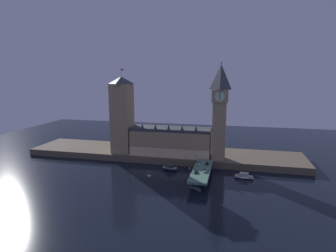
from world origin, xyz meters
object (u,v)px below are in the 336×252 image
object	(u,v)px
clock_tower	(220,109)
car_northbound_lead	(200,163)
victoria_tower	(122,115)
boat_downstream	(244,176)
pedestrian_far_rail	(197,161)
car_northbound_trail	(196,172)
car_southbound_lead	(205,171)
pedestrian_near_rail	(192,172)
street_lamp_far	(196,156)
street_lamp_near	(190,171)
boat_upstream	(170,168)
car_southbound_trail	(207,163)

from	to	relation	value
clock_tower	car_northbound_lead	xyz separation A→B (m)	(-11.35, -20.21, -35.19)
victoria_tower	car_northbound_lead	size ratio (longest dim) A/B	14.88
boat_downstream	clock_tower	bearing A→B (deg)	127.59
victoria_tower	pedestrian_far_rail	bearing A→B (deg)	-17.27
car_northbound_trail	car_southbound_lead	world-z (taller)	car_southbound_lead
car_northbound_lead	boat_downstream	xyz separation A→B (m)	(29.29, -3.09, -5.79)
car_northbound_lead	car_northbound_trail	distance (m)	17.82
clock_tower	pedestrian_near_rail	world-z (taller)	clock_tower
car_northbound_lead	street_lamp_far	xyz separation A→B (m)	(-2.91, 3.72, 3.93)
pedestrian_near_rail	street_lamp_near	size ratio (longest dim) A/B	0.31
victoria_tower	car_northbound_lead	distance (m)	74.35
victoria_tower	car_northbound_trail	bearing A→B (deg)	-32.19
car_southbound_lead	pedestrian_near_rail	xyz separation A→B (m)	(-7.52, -4.40, 0.23)
clock_tower	victoria_tower	xyz separation A→B (m)	(-76.24, 2.82, -7.17)
clock_tower	car_northbound_trail	world-z (taller)	clock_tower
car_southbound_lead	car_northbound_trail	bearing A→B (deg)	-148.72
pedestrian_near_rail	boat_upstream	world-z (taller)	pedestrian_near_rail
victoria_tower	car_southbound_trail	distance (m)	78.57
street_lamp_near	car_southbound_trail	bearing A→B (deg)	73.23
pedestrian_far_rail	car_northbound_lead	bearing A→B (deg)	-55.43
car_northbound_trail	car_southbound_trail	world-z (taller)	car_southbound_trail
car_northbound_lead	boat_downstream	size ratio (longest dim) A/B	0.35
street_lamp_near	street_lamp_far	distance (m)	29.45
clock_tower	street_lamp_far	bearing A→B (deg)	-130.84
pedestrian_near_rail	boat_downstream	world-z (taller)	pedestrian_near_rail
pedestrian_far_rail	street_lamp_far	world-z (taller)	street_lamp_far
boat_upstream	boat_downstream	size ratio (longest dim) A/B	0.95
car_southbound_trail	pedestrian_near_rail	bearing A→B (deg)	-110.86
car_northbound_trail	boat_downstream	bearing A→B (deg)	26.69
car_northbound_lead	victoria_tower	bearing A→B (deg)	160.46
street_lamp_near	boat_upstream	xyz separation A→B (m)	(-18.27, 26.90, -8.62)
car_northbound_trail	pedestrian_far_rail	world-z (taller)	pedestrian_far_rail
clock_tower	boat_downstream	world-z (taller)	clock_tower
car_northbound_lead	street_lamp_near	xyz separation A→B (m)	(-2.91, -25.72, 3.04)
street_lamp_far	boat_upstream	bearing A→B (deg)	-172.08
street_lamp_far	pedestrian_near_rail	bearing A→B (deg)	-89.00
victoria_tower	car_northbound_lead	world-z (taller)	victoria_tower
victoria_tower	car_southbound_trail	size ratio (longest dim) A/B	15.50
boat_downstream	street_lamp_near	bearing A→B (deg)	-144.90
clock_tower	car_northbound_lead	distance (m)	42.14
car_southbound_lead	boat_downstream	world-z (taller)	car_southbound_lead
car_southbound_lead	boat_downstream	bearing A→B (deg)	25.69
victoria_tower	street_lamp_far	size ratio (longest dim) A/B	9.03
boat_upstream	victoria_tower	bearing A→B (deg)	153.44
car_northbound_lead	car_northbound_trail	world-z (taller)	car_northbound_lead
victoria_tower	boat_downstream	size ratio (longest dim) A/B	5.14
car_northbound_trail	street_lamp_near	world-z (taller)	street_lamp_near
car_southbound_trail	street_lamp_far	world-z (taller)	street_lamp_far
car_northbound_lead	boat_downstream	distance (m)	30.02
car_northbound_trail	pedestrian_near_rail	xyz separation A→B (m)	(-2.51, -1.35, 0.35)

